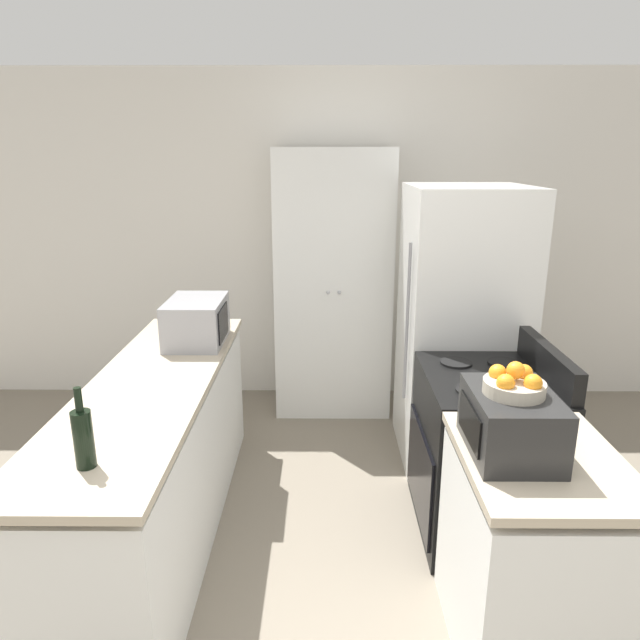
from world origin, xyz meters
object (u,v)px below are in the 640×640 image
at_px(toaster_oven, 511,423).
at_px(stove, 483,453).
at_px(wine_bottle, 83,437).
at_px(fruit_bowl, 514,383).
at_px(microwave, 197,321).
at_px(pantry_cabinet, 333,284).
at_px(refrigerator, 461,327).

bearing_deg(toaster_oven, stove, 79.50).
relative_size(stove, toaster_oven, 2.49).
bearing_deg(wine_bottle, fruit_bowl, 4.25).
distance_m(toaster_oven, fruit_bowl, 0.16).
bearing_deg(microwave, toaster_oven, -41.60).
xyz_separation_m(stove, wine_bottle, (-1.71, -0.88, 0.55)).
bearing_deg(wine_bottle, stove, 27.20).
relative_size(pantry_cabinet, toaster_oven, 4.83).
height_order(toaster_oven, fruit_bowl, fruit_bowl).
xyz_separation_m(stove, toaster_oven, (-0.14, -0.76, 0.55)).
bearing_deg(fruit_bowl, pantry_cabinet, 105.14).
bearing_deg(fruit_bowl, microwave, 138.27).
bearing_deg(refrigerator, fruit_bowl, -96.67).
bearing_deg(pantry_cabinet, refrigerator, -42.28).
relative_size(pantry_cabinet, wine_bottle, 6.51).
bearing_deg(stove, refrigerator, 87.07).
height_order(stove, fruit_bowl, fruit_bowl).
bearing_deg(wine_bottle, refrigerator, 44.29).
xyz_separation_m(stove, fruit_bowl, (-0.14, -0.76, 0.71)).
distance_m(stove, fruit_bowl, 1.05).
xyz_separation_m(microwave, toaster_oven, (1.46, -1.30, -0.01)).
distance_m(stove, toaster_oven, 0.95).
bearing_deg(refrigerator, wine_bottle, -135.71).
height_order(wine_bottle, fruit_bowl, fruit_bowl).
bearing_deg(refrigerator, pantry_cabinet, 137.72).
height_order(pantry_cabinet, toaster_oven, pantry_cabinet).
xyz_separation_m(refrigerator, fruit_bowl, (-0.19, -1.59, 0.27)).
bearing_deg(stove, wine_bottle, -152.80).
distance_m(refrigerator, toaster_oven, 1.60).
bearing_deg(stove, microwave, 161.33).
height_order(microwave, fruit_bowl, fruit_bowl).
relative_size(pantry_cabinet, refrigerator, 1.13).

